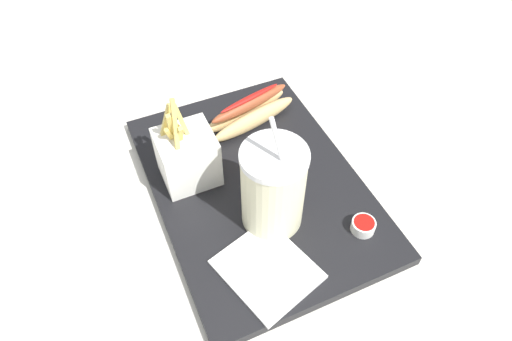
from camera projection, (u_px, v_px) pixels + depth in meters
The scene contains 8 objects.
ground_plane at pixel (256, 192), 0.82m from camera, with size 2.40×2.40×0.02m, color silver.
food_tray at pixel (256, 185), 0.81m from camera, with size 0.49×0.34×0.02m, color black.
soda_cup at pixel (273, 188), 0.69m from camera, with size 0.10×0.10×0.22m.
fries_basket at pixel (187, 156), 0.77m from camera, with size 0.09×0.09×0.18m.
hot_dog_1 at pixel (250, 112), 0.88m from camera, with size 0.10×0.20×0.06m.
ketchup_cup_1 at pixel (273, 161), 0.82m from camera, with size 0.04×0.04×0.02m.
ketchup_cup_2 at pixel (363, 225), 0.73m from camera, with size 0.04×0.04×0.02m.
napkin_stack at pixel (267, 269), 0.69m from camera, with size 0.14×0.12×0.01m, color white.
Camera 1 is at (0.46, -0.21, 0.64)m, focal length 32.06 mm.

